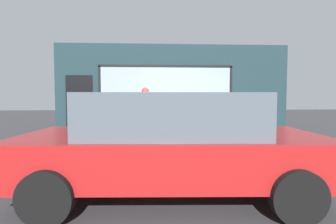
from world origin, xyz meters
TOP-DOWN VIEW (x-y plane):
  - ground_plane at (0.00, 0.00)m, footprint 40.00×40.00m
  - shopfront_facade at (-0.06, 2.39)m, footprint 8.19×0.29m
  - display_table_main at (-0.00, 0.98)m, footprint 2.57×0.71m
  - person_browsing at (-0.93, 0.40)m, footprint 0.26×0.64m
  - small_dog at (-0.57, 0.20)m, footprint 0.38×0.52m
  - sandwich_board_sign at (-2.05, 0.87)m, footprint 0.66×0.89m
  - parked_car at (-0.47, -3.33)m, footprint 4.12×2.10m

SIDE VIEW (x-z plane):
  - ground_plane at x=0.00m, z-range 0.00..0.00m
  - small_dog at x=-0.57m, z-range 0.08..0.55m
  - sandwich_board_sign at x=-2.05m, z-range 0.01..1.03m
  - parked_car at x=-0.47m, z-range 0.04..1.45m
  - display_table_main at x=0.00m, z-range 0.28..1.21m
  - person_browsing at x=-0.93m, z-range 0.13..1.75m
  - shopfront_facade at x=-0.06m, z-range -0.01..3.19m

